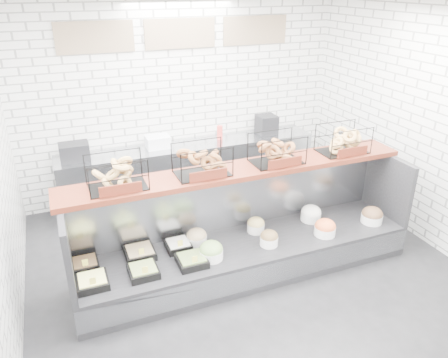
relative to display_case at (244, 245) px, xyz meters
name	(u,v)px	position (x,y,z in m)	size (l,w,h in m)	color
ground	(257,284)	(0.01, -0.34, -0.33)	(5.50, 5.50, 0.00)	black
room_shell	(239,97)	(0.01, 0.26, 1.73)	(5.02, 5.51, 3.01)	white
display_case	(244,245)	(0.00, 0.00, 0.00)	(4.00, 0.90, 1.20)	black
bagel_shelf	(240,159)	(0.01, 0.18, 1.05)	(4.10, 0.50, 0.40)	#48180F
prep_counter	(190,170)	(0.00, 2.09, 0.14)	(4.00, 0.60, 1.20)	#93969B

